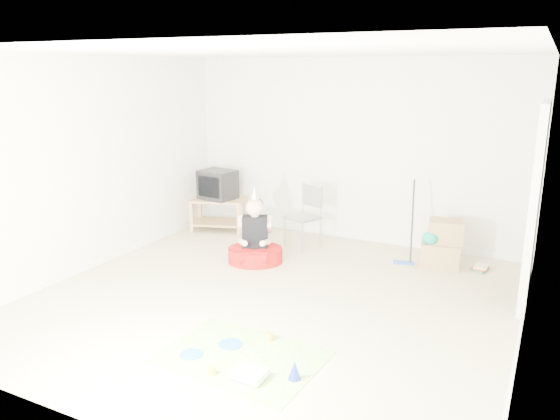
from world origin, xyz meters
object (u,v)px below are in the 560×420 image
at_px(tv_stand, 219,211).
at_px(cardboard_boxes, 442,244).
at_px(crt_tv, 218,185).
at_px(folding_chair, 303,217).
at_px(birthday_cake, 250,374).
at_px(seated_woman, 255,246).

distance_m(tv_stand, cardboard_boxes, 3.41).
xyz_separation_m(crt_tv, folding_chair, (1.52, -0.19, -0.28)).
distance_m(folding_chair, birthday_cake, 3.44).
relative_size(crt_tv, birthday_cake, 1.92).
bearing_deg(folding_chair, birthday_cake, -72.65).
relative_size(tv_stand, cardboard_boxes, 1.51).
bearing_deg(cardboard_boxes, seated_woman, -156.64).
bearing_deg(birthday_cake, seated_woman, 118.40).
relative_size(crt_tv, seated_woman, 0.50).
relative_size(tv_stand, birthday_cake, 3.43).
height_order(cardboard_boxes, birthday_cake, cardboard_boxes).
bearing_deg(tv_stand, crt_tv, -45.00).
bearing_deg(cardboard_boxes, folding_chair, -176.95).
distance_m(cardboard_boxes, birthday_cake, 3.48).
distance_m(folding_chair, cardboard_boxes, 1.90).
xyz_separation_m(cardboard_boxes, seated_woman, (-2.18, -0.94, -0.07)).
relative_size(crt_tv, cardboard_boxes, 0.85).
bearing_deg(cardboard_boxes, tv_stand, 178.48).
height_order(crt_tv, birthday_cake, crt_tv).
distance_m(crt_tv, cardboard_boxes, 3.44).
xyz_separation_m(folding_chair, seated_woman, (-0.29, -0.84, -0.21)).
bearing_deg(birthday_cake, cardboard_boxes, 75.49).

